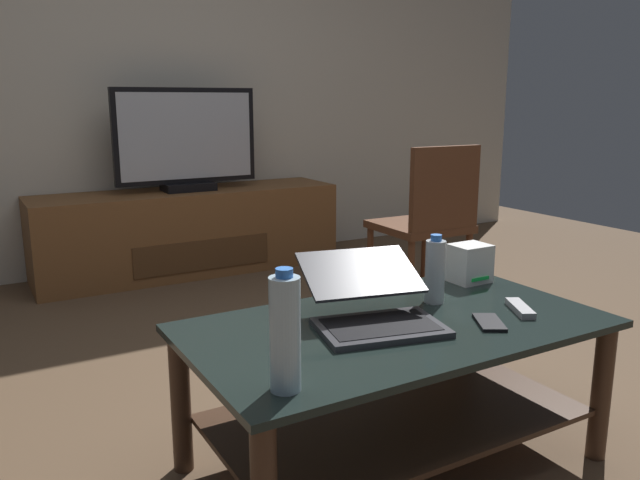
# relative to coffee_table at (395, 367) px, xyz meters

# --- Properties ---
(ground_plane) EXTENTS (7.68, 7.68, 0.00)m
(ground_plane) POSITION_rel_coffee_table_xyz_m (0.05, 0.28, -0.32)
(ground_plane) COLOR brown
(back_wall) EXTENTS (6.40, 0.12, 2.80)m
(back_wall) POSITION_rel_coffee_table_xyz_m (0.05, 2.81, 1.08)
(back_wall) COLOR beige
(back_wall) RESTS_ON ground
(coffee_table) EXTENTS (1.24, 0.68, 0.46)m
(coffee_table) POSITION_rel_coffee_table_xyz_m (0.00, 0.00, 0.00)
(coffee_table) COLOR black
(coffee_table) RESTS_ON ground
(media_cabinet) EXTENTS (1.93, 0.51, 0.54)m
(media_cabinet) POSITION_rel_coffee_table_xyz_m (0.20, 2.49, -0.05)
(media_cabinet) COLOR brown
(media_cabinet) RESTS_ON ground
(television) EXTENTS (0.91, 0.20, 0.64)m
(television) POSITION_rel_coffee_table_xyz_m (0.20, 2.47, 0.53)
(television) COLOR black
(television) RESTS_ON media_cabinet
(dining_chair) EXTENTS (0.45, 0.45, 0.88)m
(dining_chair) POSITION_rel_coffee_table_xyz_m (1.06, 1.14, 0.17)
(dining_chair) COLOR #59331E
(dining_chair) RESTS_ON ground
(laptop) EXTENTS (0.43, 0.46, 0.18)m
(laptop) POSITION_rel_coffee_table_xyz_m (-0.07, 0.03, 0.20)
(laptop) COLOR #333338
(laptop) RESTS_ON coffee_table
(router_box) EXTENTS (0.13, 0.11, 0.14)m
(router_box) POSITION_rel_coffee_table_xyz_m (0.48, 0.22, 0.21)
(router_box) COLOR white
(router_box) RESTS_ON coffee_table
(water_bottle_near) EXTENTS (0.07, 0.07, 0.28)m
(water_bottle_near) POSITION_rel_coffee_table_xyz_m (-0.49, -0.23, 0.28)
(water_bottle_near) COLOR silver
(water_bottle_near) RESTS_ON coffee_table
(water_bottle_far) EXTENTS (0.06, 0.06, 0.22)m
(water_bottle_far) POSITION_rel_coffee_table_xyz_m (0.22, 0.09, 0.25)
(water_bottle_far) COLOR silver
(water_bottle_far) RESTS_ON coffee_table
(cell_phone) EXTENTS (0.13, 0.16, 0.01)m
(cell_phone) POSITION_rel_coffee_table_xyz_m (0.23, -0.15, 0.15)
(cell_phone) COLOR black
(cell_phone) RESTS_ON coffee_table
(tv_remote) EXTENTS (0.11, 0.16, 0.02)m
(tv_remote) POSITION_rel_coffee_table_xyz_m (0.39, -0.11, 0.15)
(tv_remote) COLOR #99999E
(tv_remote) RESTS_ON coffee_table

